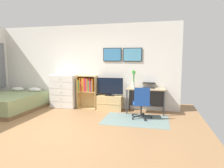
{
  "coord_description": "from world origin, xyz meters",
  "views": [
    {
      "loc": [
        2.42,
        -3.79,
        1.55
      ],
      "look_at": [
        1.15,
        1.5,
        0.91
      ],
      "focal_mm": 31.84,
      "sensor_mm": 36.0,
      "label": 1
    }
  ],
  "objects_px": {
    "bookshelf": "(87,88)",
    "bamboo_vase": "(134,78)",
    "television": "(110,87)",
    "computer_mouse": "(158,88)",
    "tv_stand": "(110,103)",
    "bed": "(11,102)",
    "office_chair": "(142,102)",
    "dresser": "(64,91)",
    "laptop": "(149,86)",
    "desk": "(146,92)"
  },
  "relations": [
    {
      "from": "bookshelf",
      "to": "tv_stand",
      "type": "bearing_deg",
      "value": -2.86
    },
    {
      "from": "office_chair",
      "to": "laptop",
      "type": "xyz_separation_m",
      "value": [
        0.14,
        0.81,
        0.35
      ]
    },
    {
      "from": "bed",
      "to": "desk",
      "type": "distance_m",
      "value": 4.16
    },
    {
      "from": "bed",
      "to": "tv_stand",
      "type": "height_order",
      "value": "bed"
    },
    {
      "from": "desk",
      "to": "office_chair",
      "type": "xyz_separation_m",
      "value": [
        -0.06,
        -0.76,
        -0.14
      ]
    },
    {
      "from": "television",
      "to": "computer_mouse",
      "type": "height_order",
      "value": "television"
    },
    {
      "from": "dresser",
      "to": "computer_mouse",
      "type": "xyz_separation_m",
      "value": [
        3.04,
        -0.1,
        0.21
      ]
    },
    {
      "from": "television",
      "to": "laptop",
      "type": "height_order",
      "value": "television"
    },
    {
      "from": "tv_stand",
      "to": "television",
      "type": "distance_m",
      "value": 0.51
    },
    {
      "from": "laptop",
      "to": "bamboo_vase",
      "type": "distance_m",
      "value": 0.51
    },
    {
      "from": "dresser",
      "to": "bookshelf",
      "type": "bearing_deg",
      "value": 3.96
    },
    {
      "from": "tv_stand",
      "to": "desk",
      "type": "xyz_separation_m",
      "value": [
        1.11,
        -0.01,
        0.37
      ]
    },
    {
      "from": "bookshelf",
      "to": "office_chair",
      "type": "bearing_deg",
      "value": -23.73
    },
    {
      "from": "bamboo_vase",
      "to": "bookshelf",
      "type": "bearing_deg",
      "value": -179.2
    },
    {
      "from": "dresser",
      "to": "bamboo_vase",
      "type": "bearing_deg",
      "value": 1.88
    },
    {
      "from": "bookshelf",
      "to": "bamboo_vase",
      "type": "height_order",
      "value": "bamboo_vase"
    },
    {
      "from": "dresser",
      "to": "computer_mouse",
      "type": "bearing_deg",
      "value": -1.81
    },
    {
      "from": "tv_stand",
      "to": "desk",
      "type": "bearing_deg",
      "value": -0.55
    },
    {
      "from": "laptop",
      "to": "bookshelf",
      "type": "bearing_deg",
      "value": -176.94
    },
    {
      "from": "bed",
      "to": "bamboo_vase",
      "type": "xyz_separation_m",
      "value": [
        3.69,
        0.86,
        0.77
      ]
    },
    {
      "from": "desk",
      "to": "computer_mouse",
      "type": "height_order",
      "value": "computer_mouse"
    },
    {
      "from": "bookshelf",
      "to": "tv_stand",
      "type": "xyz_separation_m",
      "value": [
        0.79,
        -0.04,
        -0.43
      ]
    },
    {
      "from": "tv_stand",
      "to": "laptop",
      "type": "height_order",
      "value": "laptop"
    },
    {
      "from": "computer_mouse",
      "to": "bed",
      "type": "bearing_deg",
      "value": -171.13
    },
    {
      "from": "laptop",
      "to": "bed",
      "type": "bearing_deg",
      "value": -165.53
    },
    {
      "from": "bamboo_vase",
      "to": "office_chair",
      "type": "bearing_deg",
      "value": -68.61
    },
    {
      "from": "television",
      "to": "bamboo_vase",
      "type": "bearing_deg",
      "value": 6.51
    },
    {
      "from": "desk",
      "to": "laptop",
      "type": "relative_size",
      "value": 2.59
    },
    {
      "from": "bookshelf",
      "to": "desk",
      "type": "height_order",
      "value": "bookshelf"
    },
    {
      "from": "bamboo_vase",
      "to": "bed",
      "type": "bearing_deg",
      "value": -166.83
    },
    {
      "from": "bookshelf",
      "to": "computer_mouse",
      "type": "relative_size",
      "value": 10.25
    },
    {
      "from": "tv_stand",
      "to": "computer_mouse",
      "type": "height_order",
      "value": "computer_mouse"
    },
    {
      "from": "television",
      "to": "office_chair",
      "type": "height_order",
      "value": "television"
    },
    {
      "from": "dresser",
      "to": "desk",
      "type": "distance_m",
      "value": 2.69
    },
    {
      "from": "office_chair",
      "to": "dresser",
      "type": "bearing_deg",
      "value": 154.87
    },
    {
      "from": "television",
      "to": "bamboo_vase",
      "type": "height_order",
      "value": "bamboo_vase"
    },
    {
      "from": "bookshelf",
      "to": "bamboo_vase",
      "type": "relative_size",
      "value": 2.05
    },
    {
      "from": "dresser",
      "to": "laptop",
      "type": "bearing_deg",
      "value": 1.19
    },
    {
      "from": "desk",
      "to": "bed",
      "type": "bearing_deg",
      "value": -169.01
    },
    {
      "from": "bed",
      "to": "dresser",
      "type": "bearing_deg",
      "value": 29.19
    },
    {
      "from": "tv_stand",
      "to": "office_chair",
      "type": "xyz_separation_m",
      "value": [
        1.05,
        -0.77,
        0.23
      ]
    },
    {
      "from": "bookshelf",
      "to": "computer_mouse",
      "type": "distance_m",
      "value": 2.26
    },
    {
      "from": "television",
      "to": "computer_mouse",
      "type": "distance_m",
      "value": 1.47
    },
    {
      "from": "computer_mouse",
      "to": "bamboo_vase",
      "type": "height_order",
      "value": "bamboo_vase"
    },
    {
      "from": "television",
      "to": "computer_mouse",
      "type": "relative_size",
      "value": 7.91
    },
    {
      "from": "laptop",
      "to": "bamboo_vase",
      "type": "relative_size",
      "value": 0.82
    },
    {
      "from": "computer_mouse",
      "to": "tv_stand",
      "type": "bearing_deg",
      "value": 175.66
    },
    {
      "from": "bamboo_vase",
      "to": "laptop",
      "type": "bearing_deg",
      "value": -2.23
    },
    {
      "from": "office_chair",
      "to": "laptop",
      "type": "relative_size",
      "value": 2.01
    },
    {
      "from": "bamboo_vase",
      "to": "dresser",
      "type": "bearing_deg",
      "value": -178.12
    }
  ]
}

